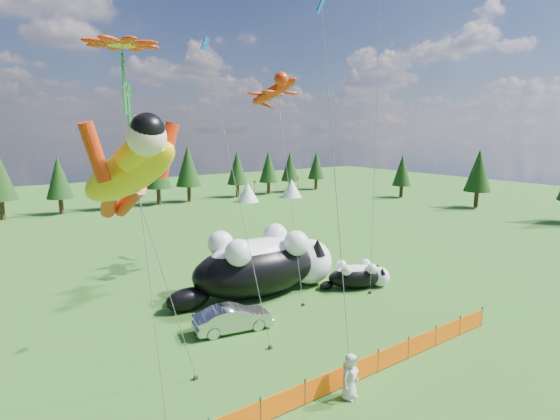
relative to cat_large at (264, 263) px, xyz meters
name	(u,v)px	position (x,y,z in m)	size (l,w,h in m)	color
ground	(281,363)	(-4.07, -7.71, -1.98)	(160.00, 160.00, 0.00)	#0E3609
safety_fence	(325,384)	(-4.07, -10.71, -1.48)	(22.06, 0.06, 1.10)	#262626
tree_line	(78,181)	(-4.07, 37.29, 2.02)	(90.00, 4.00, 8.00)	black
festival_tents	(176,199)	(6.93, 32.29, -0.58)	(50.00, 3.20, 2.80)	white
cat_large	(264,263)	(0.00, 0.00, 0.00)	(11.56, 4.44, 4.17)	black
cat_small	(359,275)	(5.71, -2.73, -1.14)	(4.67, 3.09, 1.78)	black
car	(233,318)	(-4.23, -3.55, -1.31)	(1.43, 4.09, 1.35)	#BABABF
spectator_e	(350,376)	(-3.35, -11.36, -1.06)	(0.90, 0.59, 1.85)	silver
superhero_kite	(128,172)	(-10.42, -8.11, 7.02)	(5.97, 6.11, 11.30)	#E4AE0C
gecko_kite	(274,92)	(3.28, 3.73, 11.04)	(4.82, 10.30, 15.08)	red
flower_kite	(122,49)	(-9.96, -6.66, 11.09)	(3.44, 5.12, 13.51)	red
diamond_kite_a	(209,63)	(-4.32, -1.78, 11.67)	(1.12, 5.29, 15.56)	blue
diamond_kite_c	(323,22)	(-2.01, -7.77, 12.78)	(1.48, 3.93, 16.33)	blue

